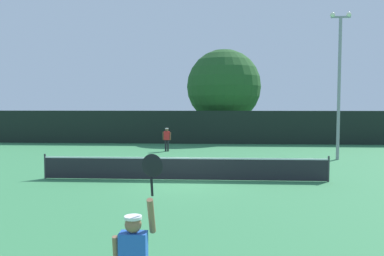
% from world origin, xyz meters
% --- Properties ---
extents(ground_plane, '(120.00, 120.00, 0.00)m').
position_xyz_m(ground_plane, '(0.00, 0.00, 0.00)').
color(ground_plane, '#387F4C').
extents(tennis_net, '(12.08, 0.08, 1.07)m').
position_xyz_m(tennis_net, '(0.00, 0.00, 0.51)').
color(tennis_net, '#232328').
rests_on(tennis_net, ground).
extents(perimeter_fence, '(35.15, 0.12, 2.69)m').
position_xyz_m(perimeter_fence, '(0.00, 14.89, 1.34)').
color(perimeter_fence, black).
rests_on(perimeter_fence, ground).
extents(player_serving, '(0.68, 0.39, 2.51)m').
position_xyz_m(player_serving, '(0.16, -10.77, 1.10)').
color(player_serving, blue).
rests_on(player_serving, ground).
extents(player_receiving, '(0.57, 0.23, 1.58)m').
position_xyz_m(player_receiving, '(-1.94, 9.80, 0.96)').
color(player_receiving, red).
rests_on(player_receiving, ground).
extents(tennis_ball, '(0.07, 0.07, 0.07)m').
position_xyz_m(tennis_ball, '(1.29, 3.69, 0.03)').
color(tennis_ball, '#CCE033').
rests_on(tennis_ball, ground).
extents(light_pole, '(1.18, 0.28, 8.43)m').
position_xyz_m(light_pole, '(8.44, 6.54, 4.78)').
color(light_pole, gray).
rests_on(light_pole, ground).
extents(large_tree, '(6.64, 6.64, 8.12)m').
position_xyz_m(large_tree, '(2.15, 18.57, 4.79)').
color(large_tree, brown).
rests_on(large_tree, ground).
extents(parked_car_near, '(2.27, 4.35, 1.69)m').
position_xyz_m(parked_car_near, '(-8.36, 20.02, 0.78)').
color(parked_car_near, '#B7B7BC').
rests_on(parked_car_near, ground).
extents(parked_car_mid, '(2.12, 4.30, 1.69)m').
position_xyz_m(parked_car_mid, '(1.51, 22.31, 0.78)').
color(parked_car_mid, black).
rests_on(parked_car_mid, ground).
extents(parked_car_far, '(2.37, 4.39, 1.69)m').
position_xyz_m(parked_car_far, '(10.19, 21.00, 0.78)').
color(parked_car_far, white).
rests_on(parked_car_far, ground).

